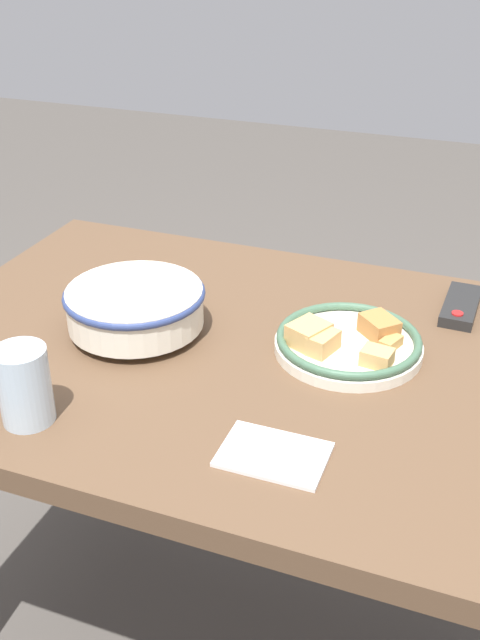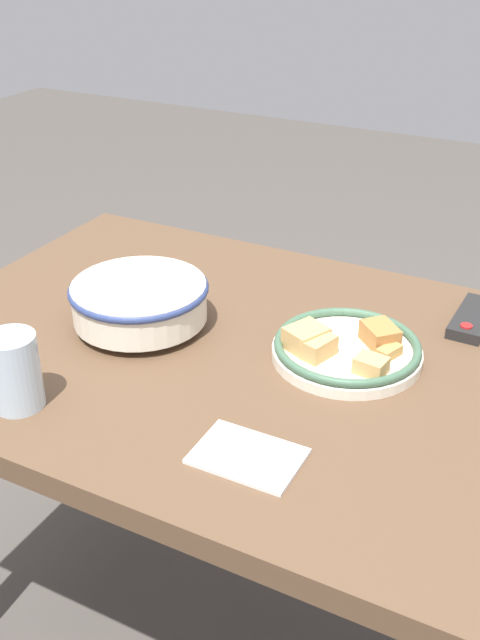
# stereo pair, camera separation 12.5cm
# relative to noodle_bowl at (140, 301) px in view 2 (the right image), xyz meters

# --- Properties ---
(ground_plane) EXTENTS (8.00, 8.00, 0.00)m
(ground_plane) POSITION_rel_noodle_bowl_xyz_m (0.21, 0.01, -0.76)
(ground_plane) COLOR #4C4742
(dining_table) EXTENTS (1.19, 0.80, 0.72)m
(dining_table) POSITION_rel_noodle_bowl_xyz_m (0.21, 0.01, -0.14)
(dining_table) COLOR brown
(dining_table) RESTS_ON ground_plane
(noodle_bowl) EXTENTS (0.24, 0.24, 0.08)m
(noodle_bowl) POSITION_rel_noodle_bowl_xyz_m (0.00, 0.00, 0.00)
(noodle_bowl) COLOR silver
(noodle_bowl) RESTS_ON dining_table
(food_plate) EXTENTS (0.24, 0.24, 0.05)m
(food_plate) POSITION_rel_noodle_bowl_xyz_m (0.36, 0.06, -0.03)
(food_plate) COLOR silver
(food_plate) RESTS_ON dining_table
(tv_remote) EXTENTS (0.06, 0.15, 0.02)m
(tv_remote) POSITION_rel_noodle_bowl_xyz_m (0.52, 0.27, -0.04)
(tv_remote) COLOR black
(tv_remote) RESTS_ON dining_table
(drinking_glass) EXTENTS (0.08, 0.08, 0.12)m
(drinking_glass) POSITION_rel_noodle_bowl_xyz_m (-0.03, -0.28, 0.01)
(drinking_glass) COLOR silver
(drinking_glass) RESTS_ON dining_table
(folded_napkin) EXTENTS (0.14, 0.10, 0.01)m
(folded_napkin) POSITION_rel_noodle_bowl_xyz_m (0.33, -0.24, -0.05)
(folded_napkin) COLOR white
(folded_napkin) RESTS_ON dining_table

